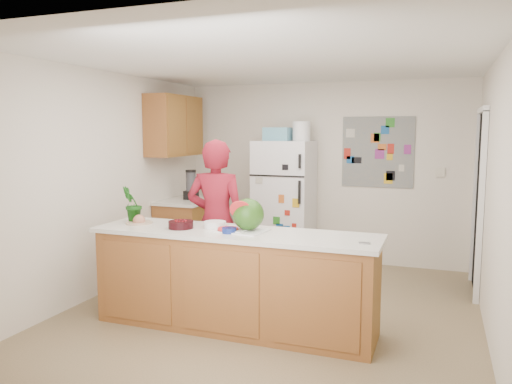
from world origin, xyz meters
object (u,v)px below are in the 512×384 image
(refrigerator, at_px, (284,203))
(person, at_px, (216,223))
(watermelon, at_px, (248,214))
(cherry_bowl, at_px, (181,225))

(refrigerator, relative_size, person, 0.97)
(refrigerator, height_order, watermelon, refrigerator)
(cherry_bowl, bearing_deg, watermelon, 7.97)
(person, xyz_separation_m, watermelon, (0.56, -0.52, 0.20))
(person, bearing_deg, cherry_bowl, 74.59)
(refrigerator, relative_size, watermelon, 5.86)
(person, xyz_separation_m, cherry_bowl, (-0.08, -0.61, 0.08))
(refrigerator, relative_size, cherry_bowl, 7.30)
(person, distance_m, watermelon, 0.79)
(person, height_order, cherry_bowl, person)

